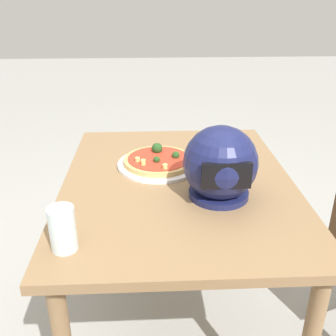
% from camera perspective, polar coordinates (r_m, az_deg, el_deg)
% --- Properties ---
extents(ground_plane, '(14.00, 14.00, 0.00)m').
position_cam_1_polar(ground_plane, '(1.85, 1.21, -22.49)').
color(ground_plane, '#9E9E99').
extents(dining_table, '(0.81, 1.04, 0.73)m').
position_cam_1_polar(dining_table, '(1.44, 1.44, -5.17)').
color(dining_table, olive).
rests_on(dining_table, ground).
extents(pizza_plate, '(0.31, 0.31, 0.01)m').
position_cam_1_polar(pizza_plate, '(1.51, -1.37, 0.53)').
color(pizza_plate, white).
rests_on(pizza_plate, dining_table).
extents(pizza, '(0.27, 0.27, 0.06)m').
position_cam_1_polar(pizza, '(1.51, -1.37, 1.20)').
color(pizza, tan).
rests_on(pizza, pizza_plate).
extents(motorcycle_helmet, '(0.24, 0.24, 0.24)m').
position_cam_1_polar(motorcycle_helmet, '(1.26, 7.58, 0.50)').
color(motorcycle_helmet, '#191E4C').
rests_on(motorcycle_helmet, dining_table).
extents(drinking_glass, '(0.07, 0.07, 0.12)m').
position_cam_1_polar(drinking_glass, '(1.06, -15.01, -8.51)').
color(drinking_glass, silver).
rests_on(drinking_glass, dining_table).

